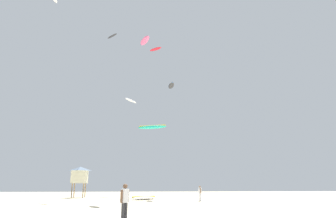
# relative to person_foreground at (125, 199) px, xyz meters

# --- Properties ---
(person_foreground) EXTENTS (0.43, 0.48, 1.80)m
(person_foreground) POSITION_rel_person_foreground_xyz_m (0.00, 0.00, 0.00)
(person_foreground) COLOR #2D2D33
(person_foreground) RESTS_ON ground
(person_midground) EXTENTS (0.36, 0.53, 1.61)m
(person_midground) POSITION_rel_person_foreground_xyz_m (7.32, 16.39, -0.11)
(person_midground) COLOR silver
(person_midground) RESTS_ON ground
(kite_grounded_near) EXTENTS (3.50, 2.92, 0.44)m
(kite_grounded_near) POSITION_rel_person_foreground_xyz_m (1.30, 19.66, -0.84)
(kite_grounded_near) COLOR white
(kite_grounded_near) RESTS_ON ground
(lifeguard_tower) EXTENTS (2.30, 2.30, 4.15)m
(lifeguard_tower) POSITION_rel_person_foreground_xyz_m (-7.56, 26.37, 2.00)
(lifeguard_tower) COLOR #8C704C
(lifeguard_tower) RESTS_ON ground
(kite_aloft_0) EXTENTS (4.57, 2.75, 0.55)m
(kite_aloft_0) POSITION_rel_person_foreground_xyz_m (2.42, 25.99, 8.89)
(kite_aloft_0) COLOR #19B29E
(kite_aloft_1) EXTENTS (1.54, 2.56, 0.59)m
(kite_aloft_1) POSITION_rel_person_foreground_xyz_m (0.96, 16.81, 18.03)
(kite_aloft_1) COLOR #E5598C
(kite_aloft_3) EXTENTS (0.88, 2.55, 0.40)m
(kite_aloft_3) POSITION_rel_person_foreground_xyz_m (4.94, 22.96, 14.40)
(kite_aloft_3) COLOR #2D2D33
(kite_aloft_4) EXTENTS (1.84, 1.95, 0.44)m
(kite_aloft_4) POSITION_rel_person_foreground_xyz_m (-3.69, 22.03, 21.33)
(kite_aloft_4) COLOR #2D2D33
(kite_aloft_5) EXTENTS (2.50, 3.22, 0.55)m
(kite_aloft_5) POSITION_rel_person_foreground_xyz_m (-1.04, 31.93, 14.67)
(kite_aloft_5) COLOR white
(kite_aloft_6) EXTENTS (2.31, 2.09, 0.33)m
(kite_aloft_6) POSITION_rel_person_foreground_xyz_m (2.96, 29.57, 23.43)
(kite_aloft_6) COLOR red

